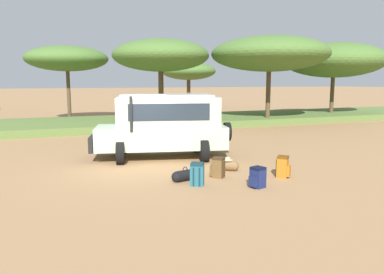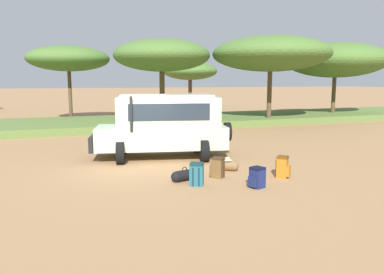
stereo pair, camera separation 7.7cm
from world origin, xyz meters
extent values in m
plane|color=#9E754C|center=(0.00, 0.00, 0.00)|extent=(320.00, 320.00, 0.00)
cube|color=#5B7538|center=(0.00, 11.82, 0.22)|extent=(120.00, 7.00, 0.44)
cube|color=#B2C6A8|center=(1.20, 1.03, 0.82)|extent=(5.21, 3.01, 0.84)
cube|color=#B2C6A8|center=(1.44, 0.97, 1.79)|extent=(4.14, 2.64, 1.10)
cube|color=#232D38|center=(-0.04, 1.33, 1.74)|extent=(0.43, 1.53, 0.77)
cube|color=#232D38|center=(1.22, 0.10, 1.84)|extent=(2.87, 0.74, 0.60)
cube|color=#232D38|center=(1.65, 1.85, 1.84)|extent=(2.87, 0.74, 0.60)
cube|color=#B7B7B7|center=(1.39, 0.98, 2.39)|extent=(3.74, 2.48, 0.10)
cube|color=black|center=(-1.30, 1.64, 0.65)|extent=(0.54, 1.61, 0.56)
cylinder|color=black|center=(-0.11, 0.35, 1.79)|extent=(0.10, 0.10, 1.25)
cylinder|color=black|center=(-0.51, 0.45, 0.40)|extent=(0.46, 0.84, 0.80)
cylinder|color=black|center=(-0.05, 2.33, 0.40)|extent=(0.46, 0.84, 0.80)
cylinder|color=black|center=(2.44, -0.27, 0.40)|extent=(0.46, 0.84, 0.80)
cylinder|color=black|center=(2.90, 1.61, 0.40)|extent=(0.46, 0.84, 0.80)
cylinder|color=black|center=(3.71, 0.42, 0.97)|extent=(0.39, 0.77, 0.74)
cube|color=navy|center=(2.49, -3.91, 0.26)|extent=(0.40, 0.43, 0.52)
cube|color=navy|center=(2.30, -3.96, 0.19)|extent=(0.15, 0.28, 0.28)
cube|color=black|center=(2.49, -3.91, 0.55)|extent=(0.41, 0.42, 0.07)
cylinder|color=black|center=(2.69, -3.93, 0.26)|extent=(0.04, 0.04, 0.44)
cylinder|color=black|center=(2.64, -3.78, 0.26)|extent=(0.04, 0.04, 0.44)
cube|color=brown|center=(1.94, -2.53, 0.28)|extent=(0.44, 0.44, 0.57)
cube|color=brown|center=(1.80, -2.38, 0.21)|extent=(0.23, 0.22, 0.31)
cube|color=#3A2A16|center=(1.94, -2.53, 0.60)|extent=(0.44, 0.45, 0.07)
cylinder|color=#3A2A16|center=(2.00, -2.71, 0.28)|extent=(0.04, 0.04, 0.48)
cylinder|color=#3A2A16|center=(2.11, -2.61, 0.28)|extent=(0.04, 0.04, 0.48)
cube|color=#235B6B|center=(1.00, -3.10, 0.30)|extent=(0.48, 0.46, 0.59)
cube|color=#235B6B|center=(1.09, -2.93, 0.22)|extent=(0.29, 0.21, 0.33)
cube|color=#13323A|center=(1.00, -3.10, 0.62)|extent=(0.47, 0.46, 0.07)
cylinder|color=#13323A|center=(0.84, -3.21, 0.30)|extent=(0.04, 0.04, 0.50)
cylinder|color=#13323A|center=(0.99, -3.30, 0.30)|extent=(0.04, 0.04, 0.50)
cube|color=#B26619|center=(3.79, -3.22, 0.30)|extent=(0.49, 0.48, 0.60)
cube|color=#B26619|center=(3.93, -3.35, 0.22)|extent=(0.26, 0.26, 0.33)
cube|color=#62380E|center=(3.79, -3.22, 0.63)|extent=(0.48, 0.48, 0.07)
cylinder|color=#62380E|center=(3.73, -3.03, 0.30)|extent=(0.04, 0.04, 0.51)
cylinder|color=#62380E|center=(3.61, -3.16, 0.30)|extent=(0.04, 0.04, 0.51)
cylinder|color=brown|center=(2.55, -1.73, 0.17)|extent=(0.69, 0.66, 0.34)
sphere|color=brown|center=(2.79, -1.93, 0.17)|extent=(0.33, 0.33, 0.33)
sphere|color=brown|center=(2.31, -1.53, 0.17)|extent=(0.33, 0.33, 0.33)
torus|color=#493721|center=(2.55, -1.73, 0.36)|extent=(0.14, 0.12, 0.16)
cylinder|color=beige|center=(2.63, -1.80, 0.35)|extent=(0.34, 0.34, 0.02)
cylinder|color=beige|center=(2.63, -1.80, 0.40)|extent=(0.17, 0.17, 0.09)
cylinder|color=black|center=(0.85, -2.51, 0.16)|extent=(0.64, 0.45, 0.33)
sphere|color=black|center=(1.13, -2.44, 0.16)|extent=(0.32, 0.32, 0.32)
sphere|color=black|center=(0.57, -2.57, 0.16)|extent=(0.32, 0.32, 0.32)
torus|color=black|center=(0.85, -2.51, 0.35)|extent=(0.17, 0.06, 0.16)
cylinder|color=brown|center=(-1.24, 16.16, 1.89)|extent=(0.26, 0.26, 3.78)
ellipsoid|color=#476B2D|center=(-1.24, 16.16, 4.55)|extent=(5.87, 5.03, 1.82)
cylinder|color=brown|center=(4.45, 11.78, 1.87)|extent=(0.35, 0.35, 3.73)
ellipsoid|color=#476B2D|center=(4.45, 11.78, 4.64)|extent=(6.40, 6.81, 2.13)
cylinder|color=brown|center=(11.49, 9.57, 1.88)|extent=(0.31, 0.31, 3.76)
ellipsoid|color=#476B2D|center=(11.49, 9.57, 4.77)|extent=(7.85, 8.24, 2.37)
cylinder|color=brown|center=(11.87, 25.91, 1.61)|extent=(0.40, 0.40, 3.22)
ellipsoid|color=#476B2D|center=(11.87, 25.91, 4.03)|extent=(5.99, 5.59, 1.91)
cylinder|color=brown|center=(18.64, 11.33, 1.71)|extent=(0.31, 0.31, 3.43)
ellipsoid|color=#476B2D|center=(18.64, 11.33, 4.59)|extent=(7.80, 8.03, 2.72)
camera|label=1|loc=(-2.93, -12.65, 2.93)|focal=35.00mm
camera|label=2|loc=(-2.85, -12.68, 2.93)|focal=35.00mm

